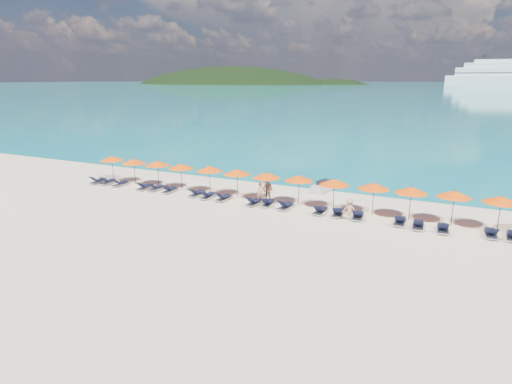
% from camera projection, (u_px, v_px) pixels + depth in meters
% --- Properties ---
extents(ground, '(1400.00, 1400.00, 0.00)m').
position_uv_depth(ground, '(236.00, 221.00, 27.57)').
color(ground, beige).
extents(sea, '(1600.00, 1300.00, 0.01)m').
position_uv_depth(sea, '(458.00, 84.00, 601.98)').
color(sea, '#1FA9B2').
rests_on(sea, ground).
extents(headland_main, '(374.00, 242.00, 126.50)m').
position_uv_depth(headland_main, '(231.00, 110.00, 633.08)').
color(headland_main, black).
rests_on(headland_main, ground).
extents(headland_small, '(162.00, 126.00, 85.50)m').
position_uv_depth(headland_small, '(333.00, 111.00, 586.86)').
color(headland_small, black).
rests_on(headland_small, ground).
extents(jetski, '(1.46, 2.68, 0.90)m').
position_uv_depth(jetski, '(323.00, 187.00, 34.70)').
color(jetski, silver).
rests_on(jetski, ground).
extents(beachgoer_a, '(0.66, 0.54, 1.56)m').
position_uv_depth(beachgoer_a, '(260.00, 193.00, 31.16)').
color(beachgoer_a, tan).
rests_on(beachgoer_a, ground).
extents(beachgoer_b, '(0.89, 0.54, 1.77)m').
position_uv_depth(beachgoer_b, '(268.00, 190.00, 31.61)').
color(beachgoer_b, tan).
rests_on(beachgoer_b, ground).
extents(beachgoer_c, '(0.98, 0.57, 1.43)m').
position_uv_depth(beachgoer_c, '(350.00, 209.00, 27.54)').
color(beachgoer_c, tan).
rests_on(beachgoer_c, ground).
extents(umbrella_0, '(2.10, 2.10, 2.28)m').
position_uv_depth(umbrella_0, '(112.00, 158.00, 37.87)').
color(umbrella_0, black).
rests_on(umbrella_0, ground).
extents(umbrella_1, '(2.10, 2.10, 2.28)m').
position_uv_depth(umbrella_1, '(134.00, 161.00, 36.56)').
color(umbrella_1, black).
rests_on(umbrella_1, ground).
extents(umbrella_2, '(2.10, 2.10, 2.28)m').
position_uv_depth(umbrella_2, '(158.00, 163.00, 35.68)').
color(umbrella_2, black).
rests_on(umbrella_2, ground).
extents(umbrella_3, '(2.10, 2.10, 2.28)m').
position_uv_depth(umbrella_3, '(181.00, 166.00, 34.55)').
color(umbrella_3, black).
rests_on(umbrella_3, ground).
extents(umbrella_4, '(2.10, 2.10, 2.28)m').
position_uv_depth(umbrella_4, '(210.00, 169.00, 33.58)').
color(umbrella_4, black).
rests_on(umbrella_4, ground).
extents(umbrella_5, '(2.10, 2.10, 2.28)m').
position_uv_depth(umbrella_5, '(237.00, 172.00, 32.44)').
color(umbrella_5, black).
rests_on(umbrella_5, ground).
extents(umbrella_6, '(2.10, 2.10, 2.28)m').
position_uv_depth(umbrella_6, '(267.00, 175.00, 31.30)').
color(umbrella_6, black).
rests_on(umbrella_6, ground).
extents(umbrella_7, '(2.10, 2.10, 2.28)m').
position_uv_depth(umbrella_7, '(299.00, 178.00, 30.42)').
color(umbrella_7, black).
rests_on(umbrella_7, ground).
extents(umbrella_8, '(2.10, 2.10, 2.28)m').
position_uv_depth(umbrella_8, '(334.00, 182.00, 29.26)').
color(umbrella_8, black).
rests_on(umbrella_8, ground).
extents(umbrella_9, '(2.10, 2.10, 2.28)m').
position_uv_depth(umbrella_9, '(374.00, 186.00, 28.21)').
color(umbrella_9, black).
rests_on(umbrella_9, ground).
extents(umbrella_10, '(2.10, 2.10, 2.28)m').
position_uv_depth(umbrella_10, '(411.00, 190.00, 27.19)').
color(umbrella_10, black).
rests_on(umbrella_10, ground).
extents(umbrella_11, '(2.10, 2.10, 2.28)m').
position_uv_depth(umbrella_11, '(455.00, 194.00, 26.27)').
color(umbrella_11, black).
rests_on(umbrella_11, ground).
extents(umbrella_12, '(2.10, 2.10, 2.28)m').
position_uv_depth(umbrella_12, '(502.00, 200.00, 25.06)').
color(umbrella_12, black).
rests_on(umbrella_12, ground).
extents(lounger_0, '(0.64, 1.71, 0.66)m').
position_uv_depth(lounger_0, '(98.00, 181.00, 37.27)').
color(lounger_0, silver).
rests_on(lounger_0, ground).
extents(lounger_1, '(0.67, 1.72, 0.66)m').
position_uv_depth(lounger_1, '(108.00, 181.00, 37.03)').
color(lounger_1, silver).
rests_on(lounger_1, ground).
extents(lounger_2, '(0.79, 1.75, 0.66)m').
position_uv_depth(lounger_2, '(120.00, 183.00, 36.36)').
color(lounger_2, silver).
rests_on(lounger_2, ground).
extents(lounger_3, '(0.70, 1.73, 0.66)m').
position_uv_depth(lounger_3, '(144.00, 187.00, 35.25)').
color(lounger_3, silver).
rests_on(lounger_3, ground).
extents(lounger_4, '(0.66, 1.71, 0.66)m').
position_uv_depth(lounger_4, '(156.00, 187.00, 34.97)').
color(lounger_4, silver).
rests_on(lounger_4, ground).
extents(lounger_5, '(0.74, 1.74, 0.66)m').
position_uv_depth(lounger_5, '(169.00, 190.00, 34.33)').
color(lounger_5, silver).
rests_on(lounger_5, ground).
extents(lounger_6, '(0.76, 1.74, 0.66)m').
position_uv_depth(lounger_6, '(197.00, 193.00, 33.26)').
color(lounger_6, silver).
rests_on(lounger_6, ground).
extents(lounger_7, '(0.66, 1.72, 0.66)m').
position_uv_depth(lounger_7, '(208.00, 195.00, 32.63)').
color(lounger_7, silver).
rests_on(lounger_7, ground).
extents(lounger_8, '(0.79, 1.75, 0.66)m').
position_uv_depth(lounger_8, '(224.00, 197.00, 32.07)').
color(lounger_8, silver).
rests_on(lounger_8, ground).
extents(lounger_9, '(0.73, 1.74, 0.66)m').
position_uv_depth(lounger_9, '(254.00, 202.00, 30.92)').
color(lounger_9, silver).
rests_on(lounger_9, ground).
extents(lounger_10, '(0.77, 1.75, 0.66)m').
position_uv_depth(lounger_10, '(268.00, 203.00, 30.72)').
color(lounger_10, silver).
rests_on(lounger_10, ground).
extents(lounger_11, '(0.79, 1.75, 0.66)m').
position_uv_depth(lounger_11, '(286.00, 206.00, 30.01)').
color(lounger_11, silver).
rests_on(lounger_11, ground).
extents(lounger_12, '(0.69, 1.73, 0.66)m').
position_uv_depth(lounger_12, '(320.00, 210.00, 28.95)').
color(lounger_12, silver).
rests_on(lounger_12, ground).
extents(lounger_13, '(0.78, 1.75, 0.66)m').
position_uv_depth(lounger_13, '(338.00, 213.00, 28.47)').
color(lounger_13, silver).
rests_on(lounger_13, ground).
extents(lounger_14, '(0.76, 1.75, 0.66)m').
position_uv_depth(lounger_14, '(358.00, 215.00, 27.87)').
color(lounger_14, silver).
rests_on(lounger_14, ground).
extents(lounger_15, '(0.63, 1.70, 0.66)m').
position_uv_depth(lounger_15, '(400.00, 221.00, 26.82)').
color(lounger_15, silver).
rests_on(lounger_15, ground).
extents(lounger_16, '(0.71, 1.73, 0.66)m').
position_uv_depth(lounger_16, '(418.00, 225.00, 26.13)').
color(lounger_16, silver).
rests_on(lounger_16, ground).
extents(lounger_17, '(0.75, 1.74, 0.66)m').
position_uv_depth(lounger_17, '(443.00, 228.00, 25.55)').
color(lounger_17, silver).
rests_on(lounger_17, ground).
extents(lounger_18, '(0.74, 1.74, 0.66)m').
position_uv_depth(lounger_18, '(491.00, 233.00, 24.73)').
color(lounger_18, silver).
rests_on(lounger_18, ground).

